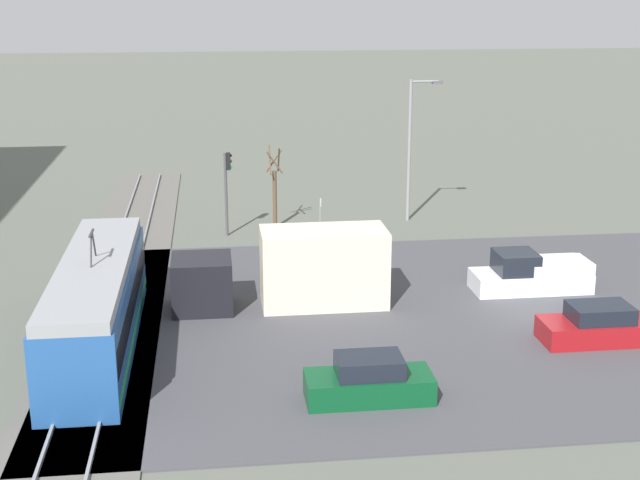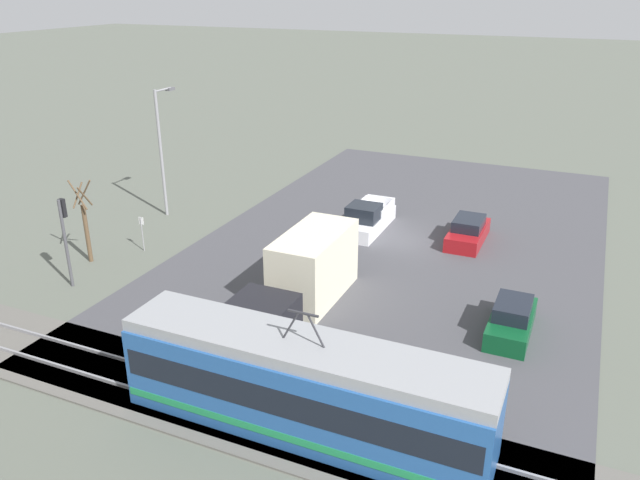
{
  "view_description": "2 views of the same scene",
  "coord_description": "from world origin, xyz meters",
  "px_view_note": "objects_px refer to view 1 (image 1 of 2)",
  "views": [
    {
      "loc": [
        -34.46,
        13.27,
        13.47
      ],
      "look_at": [
        0.96,
        8.9,
        3.26
      ],
      "focal_mm": 50.0,
      "sensor_mm": 36.0,
      "label": 1
    },
    {
      "loc": [
        -9.52,
        33.76,
        14.57
      ],
      "look_at": [
        1.77,
        8.24,
        2.97
      ],
      "focal_mm": 35.0,
      "sensor_mm": 36.0,
      "label": 2
    }
  ],
  "objects_px": {
    "sedan_car_1": "(369,382)",
    "traffic_light_pole": "(227,182)",
    "box_truck": "(295,271)",
    "street_tree": "(275,191)",
    "light_rail_tram": "(97,306)",
    "pickup_truck": "(528,276)",
    "street_lamp_near_crossing": "(413,141)",
    "sedan_car_0": "(599,326)",
    "no_parking_sign": "(320,212)"
  },
  "relations": [
    {
      "from": "street_lamp_near_crossing",
      "to": "box_truck",
      "type": "bearing_deg",
      "value": 149.34
    },
    {
      "from": "street_lamp_near_crossing",
      "to": "sedan_car_0",
      "type": "bearing_deg",
      "value": -171.02
    },
    {
      "from": "sedan_car_0",
      "to": "sedan_car_1",
      "type": "xyz_separation_m",
      "value": [
        -3.91,
        9.8,
        0.02
      ]
    },
    {
      "from": "light_rail_tram",
      "to": "street_tree",
      "type": "relative_size",
      "value": 2.73
    },
    {
      "from": "light_rail_tram",
      "to": "box_truck",
      "type": "xyz_separation_m",
      "value": [
        3.8,
        -7.91,
        -0.13
      ]
    },
    {
      "from": "street_tree",
      "to": "light_rail_tram",
      "type": "bearing_deg",
      "value": 154.77
    },
    {
      "from": "sedan_car_0",
      "to": "street_lamp_near_crossing",
      "type": "height_order",
      "value": "street_lamp_near_crossing"
    },
    {
      "from": "pickup_truck",
      "to": "traffic_light_pole",
      "type": "bearing_deg",
      "value": 49.72
    },
    {
      "from": "sedan_car_0",
      "to": "sedan_car_1",
      "type": "relative_size",
      "value": 1.06
    },
    {
      "from": "box_truck",
      "to": "pickup_truck",
      "type": "bearing_deg",
      "value": -86.61
    },
    {
      "from": "street_tree",
      "to": "no_parking_sign",
      "type": "relative_size",
      "value": 2.3
    },
    {
      "from": "sedan_car_0",
      "to": "box_truck",
      "type": "bearing_deg",
      "value": 63.99
    },
    {
      "from": "pickup_truck",
      "to": "no_parking_sign",
      "type": "bearing_deg",
      "value": 37.07
    },
    {
      "from": "street_tree",
      "to": "sedan_car_0",
      "type": "bearing_deg",
      "value": -149.14
    },
    {
      "from": "street_lamp_near_crossing",
      "to": "sedan_car_1",
      "type": "bearing_deg",
      "value": 164.05
    },
    {
      "from": "sedan_car_0",
      "to": "sedan_car_1",
      "type": "height_order",
      "value": "sedan_car_1"
    },
    {
      "from": "light_rail_tram",
      "to": "sedan_car_0",
      "type": "relative_size",
      "value": 2.87
    },
    {
      "from": "pickup_truck",
      "to": "traffic_light_pole",
      "type": "distance_m",
      "value": 17.62
    },
    {
      "from": "sedan_car_0",
      "to": "traffic_light_pole",
      "type": "bearing_deg",
      "value": 38.62
    },
    {
      "from": "light_rail_tram",
      "to": "no_parking_sign",
      "type": "bearing_deg",
      "value": -34.37
    },
    {
      "from": "light_rail_tram",
      "to": "sedan_car_0",
      "type": "xyz_separation_m",
      "value": [
        -1.76,
        -19.3,
        -1.06
      ]
    },
    {
      "from": "sedan_car_0",
      "to": "street_lamp_near_crossing",
      "type": "relative_size",
      "value": 0.55
    },
    {
      "from": "light_rail_tram",
      "to": "no_parking_sign",
      "type": "height_order",
      "value": "light_rail_tram"
    },
    {
      "from": "pickup_truck",
      "to": "street_lamp_near_crossing",
      "type": "height_order",
      "value": "street_lamp_near_crossing"
    },
    {
      "from": "box_truck",
      "to": "sedan_car_0",
      "type": "relative_size",
      "value": 2.03
    },
    {
      "from": "light_rail_tram",
      "to": "traffic_light_pole",
      "type": "bearing_deg",
      "value": -18.72
    },
    {
      "from": "sedan_car_0",
      "to": "no_parking_sign",
      "type": "bearing_deg",
      "value": 27.41
    },
    {
      "from": "no_parking_sign",
      "to": "traffic_light_pole",
      "type": "bearing_deg",
      "value": 85.09
    },
    {
      "from": "light_rail_tram",
      "to": "street_tree",
      "type": "height_order",
      "value": "street_tree"
    },
    {
      "from": "traffic_light_pole",
      "to": "sedan_car_1",
      "type": "bearing_deg",
      "value": -168.97
    },
    {
      "from": "street_tree",
      "to": "street_lamp_near_crossing",
      "type": "xyz_separation_m",
      "value": [
        0.72,
        -8.16,
        2.62
      ]
    },
    {
      "from": "light_rail_tram",
      "to": "traffic_light_pole",
      "type": "relative_size",
      "value": 2.77
    },
    {
      "from": "traffic_light_pole",
      "to": "street_lamp_near_crossing",
      "type": "xyz_separation_m",
      "value": [
        2.07,
        -10.88,
        1.72
      ]
    },
    {
      "from": "sedan_car_0",
      "to": "street_lamp_near_crossing",
      "type": "xyz_separation_m",
      "value": [
        19.55,
        3.09,
        4.09
      ]
    },
    {
      "from": "box_truck",
      "to": "sedan_car_0",
      "type": "distance_m",
      "value": 12.7
    },
    {
      "from": "sedan_car_0",
      "to": "traffic_light_pole",
      "type": "distance_m",
      "value": 22.51
    },
    {
      "from": "light_rail_tram",
      "to": "sedan_car_0",
      "type": "distance_m",
      "value": 19.41
    },
    {
      "from": "pickup_truck",
      "to": "street_tree",
      "type": "height_order",
      "value": "street_tree"
    },
    {
      "from": "sedan_car_0",
      "to": "street_tree",
      "type": "height_order",
      "value": "street_tree"
    },
    {
      "from": "pickup_truck",
      "to": "sedan_car_1",
      "type": "xyz_separation_m",
      "value": [
        -10.1,
        9.16,
        -0.06
      ]
    },
    {
      "from": "light_rail_tram",
      "to": "street_lamp_near_crossing",
      "type": "height_order",
      "value": "street_lamp_near_crossing"
    },
    {
      "from": "sedan_car_1",
      "to": "street_tree",
      "type": "bearing_deg",
      "value": -176.34
    },
    {
      "from": "sedan_car_1",
      "to": "traffic_light_pole",
      "type": "xyz_separation_m",
      "value": [
        21.4,
        4.17,
        2.35
      ]
    },
    {
      "from": "sedan_car_1",
      "to": "traffic_light_pole",
      "type": "distance_m",
      "value": 21.93
    },
    {
      "from": "box_truck",
      "to": "street_lamp_near_crossing",
      "type": "xyz_separation_m",
      "value": [
        14.0,
        -8.3,
        3.16
      ]
    },
    {
      "from": "street_tree",
      "to": "no_parking_sign",
      "type": "height_order",
      "value": "street_tree"
    },
    {
      "from": "sedan_car_0",
      "to": "street_tree",
      "type": "xyz_separation_m",
      "value": [
        18.83,
        11.25,
        1.47
      ]
    },
    {
      "from": "box_truck",
      "to": "street_tree",
      "type": "relative_size",
      "value": 1.93
    },
    {
      "from": "pickup_truck",
      "to": "sedan_car_0",
      "type": "bearing_deg",
      "value": -174.09
    },
    {
      "from": "pickup_truck",
      "to": "no_parking_sign",
      "type": "height_order",
      "value": "no_parking_sign"
    }
  ]
}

